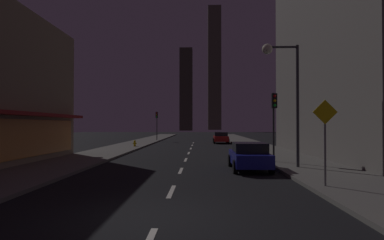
{
  "coord_description": "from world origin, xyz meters",
  "views": [
    {
      "loc": [
        1.07,
        -8.24,
        2.38
      ],
      "look_at": [
        0.0,
        28.22,
        2.95
      ],
      "focal_mm": 30.03,
      "sensor_mm": 36.0,
      "label": 1
    }
  ],
  "objects_px": {
    "traffic_light_near_right": "(274,112)",
    "fire_hydrant_far_left": "(135,143)",
    "car_parked_near": "(249,156)",
    "traffic_light_far_left": "(157,119)",
    "street_lamp_right": "(282,75)",
    "pedestrian_crossing_sign": "(325,135)",
    "car_parked_far": "(221,138)"
  },
  "relations": [
    {
      "from": "fire_hydrant_far_left",
      "to": "traffic_light_near_right",
      "type": "xyz_separation_m",
      "value": [
        11.4,
        -13.66,
        2.74
      ]
    },
    {
      "from": "car_parked_near",
      "to": "traffic_light_far_left",
      "type": "distance_m",
      "value": 31.41
    },
    {
      "from": "car_parked_near",
      "to": "traffic_light_near_right",
      "type": "height_order",
      "value": "traffic_light_near_right"
    },
    {
      "from": "traffic_light_near_right",
      "to": "pedestrian_crossing_sign",
      "type": "bearing_deg",
      "value": -89.26
    },
    {
      "from": "car_parked_near",
      "to": "car_parked_far",
      "type": "height_order",
      "value": "same"
    },
    {
      "from": "pedestrian_crossing_sign",
      "to": "car_parked_far",
      "type": "bearing_deg",
      "value": 93.82
    },
    {
      "from": "street_lamp_right",
      "to": "fire_hydrant_far_left",
      "type": "bearing_deg",
      "value": 125.0
    },
    {
      "from": "pedestrian_crossing_sign",
      "to": "fire_hydrant_far_left",
      "type": "bearing_deg",
      "value": 118.2
    },
    {
      "from": "car_parked_near",
      "to": "car_parked_far",
      "type": "xyz_separation_m",
      "value": [
        0.0,
        24.78,
        0.0
      ]
    },
    {
      "from": "car_parked_near",
      "to": "traffic_light_far_left",
      "type": "height_order",
      "value": "traffic_light_far_left"
    },
    {
      "from": "fire_hydrant_far_left",
      "to": "car_parked_near",
      "type": "bearing_deg",
      "value": -59.71
    },
    {
      "from": "fire_hydrant_far_left",
      "to": "street_lamp_right",
      "type": "bearing_deg",
      "value": -55.0
    },
    {
      "from": "traffic_light_near_right",
      "to": "pedestrian_crossing_sign",
      "type": "distance_m",
      "value": 7.88
    },
    {
      "from": "car_parked_near",
      "to": "street_lamp_right",
      "type": "distance_m",
      "value": 4.68
    },
    {
      "from": "traffic_light_near_right",
      "to": "fire_hydrant_far_left",
      "type": "bearing_deg",
      "value": 129.85
    },
    {
      "from": "street_lamp_right",
      "to": "pedestrian_crossing_sign",
      "type": "xyz_separation_m",
      "value": [
        0.22,
        -5.34,
        -3.05
      ]
    },
    {
      "from": "fire_hydrant_far_left",
      "to": "pedestrian_crossing_sign",
      "type": "relative_size",
      "value": 0.21
    },
    {
      "from": "fire_hydrant_far_left",
      "to": "traffic_light_far_left",
      "type": "bearing_deg",
      "value": 88.33
    },
    {
      "from": "car_parked_near",
      "to": "traffic_light_far_left",
      "type": "bearing_deg",
      "value": 106.89
    },
    {
      "from": "car_parked_far",
      "to": "traffic_light_far_left",
      "type": "height_order",
      "value": "traffic_light_far_left"
    },
    {
      "from": "car_parked_near",
      "to": "street_lamp_right",
      "type": "bearing_deg",
      "value": 4.98
    },
    {
      "from": "pedestrian_crossing_sign",
      "to": "traffic_light_far_left",
      "type": "bearing_deg",
      "value": 107.53
    },
    {
      "from": "car_parked_near",
      "to": "car_parked_far",
      "type": "distance_m",
      "value": 24.78
    },
    {
      "from": "traffic_light_far_left",
      "to": "car_parked_near",
      "type": "bearing_deg",
      "value": -73.11
    },
    {
      "from": "car_parked_far",
      "to": "street_lamp_right",
      "type": "bearing_deg",
      "value": -85.87
    },
    {
      "from": "car_parked_far",
      "to": "fire_hydrant_far_left",
      "type": "xyz_separation_m",
      "value": [
        -9.5,
        -8.52,
        -0.29
      ]
    },
    {
      "from": "car_parked_near",
      "to": "traffic_light_far_left",
      "type": "xyz_separation_m",
      "value": [
        -9.1,
        29.96,
        2.45
      ]
    },
    {
      "from": "fire_hydrant_far_left",
      "to": "traffic_light_far_left",
      "type": "xyz_separation_m",
      "value": [
        0.4,
        13.7,
        2.74
      ]
    },
    {
      "from": "car_parked_near",
      "to": "fire_hydrant_far_left",
      "type": "xyz_separation_m",
      "value": [
        -9.5,
        16.27,
        -0.29
      ]
    },
    {
      "from": "car_parked_near",
      "to": "traffic_light_near_right",
      "type": "relative_size",
      "value": 1.01
    },
    {
      "from": "car_parked_far",
      "to": "street_lamp_right",
      "type": "height_order",
      "value": "street_lamp_right"
    },
    {
      "from": "car_parked_near",
      "to": "fire_hydrant_far_left",
      "type": "distance_m",
      "value": 18.84
    }
  ]
}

